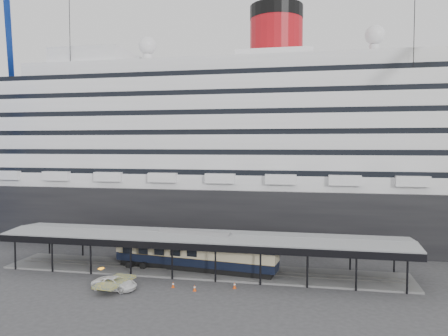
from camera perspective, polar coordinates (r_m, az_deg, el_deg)
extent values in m
plane|color=#343436|center=(57.58, -4.23, -14.71)|extent=(200.00, 200.00, 0.00)
cube|color=black|center=(87.01, 1.42, -5.27)|extent=(130.00, 30.00, 10.00)
cylinder|color=#A90D15|center=(87.40, 6.83, 16.13)|extent=(10.00, 10.00, 9.00)
cylinder|color=black|center=(88.74, 6.86, 19.44)|extent=(10.10, 10.10, 2.50)
sphere|color=silver|center=(93.14, -9.95, 15.47)|extent=(3.60, 3.60, 3.60)
sphere|color=silver|center=(87.94, 19.10, 16.11)|extent=(3.60, 3.60, 3.60)
cube|color=slate|center=(62.17, -2.96, -13.25)|extent=(56.00, 8.00, 0.24)
cube|color=slate|center=(61.45, -3.13, -13.29)|extent=(54.00, 0.08, 0.10)
cube|color=slate|center=(62.79, -2.80, -12.93)|extent=(54.00, 0.08, 0.10)
cube|color=black|center=(56.85, -4.11, -10.29)|extent=(56.00, 0.18, 0.90)
cube|color=black|center=(65.37, -2.00, -8.53)|extent=(56.00, 0.18, 0.90)
cube|color=slate|center=(60.94, -2.98, -8.68)|extent=(56.00, 9.00, 0.24)
cube|color=blue|center=(89.05, -26.39, 16.79)|extent=(12.92, 17.86, 16.80)
cylinder|color=black|center=(86.78, -19.32, 6.86)|extent=(0.12, 0.12, 47.21)
cylinder|color=black|center=(74.97, 23.40, 7.42)|extent=(0.12, 0.12, 47.21)
imported|color=white|center=(56.28, -14.07, -14.40)|extent=(5.77, 3.23, 1.53)
cube|color=black|center=(62.26, -3.84, -12.75)|extent=(22.34, 5.46, 0.74)
cube|color=black|center=(62.01, -3.84, -11.91)|extent=(23.45, 6.02, 1.16)
cube|color=beige|center=(61.70, -3.85, -10.77)|extent=(23.45, 6.06, 1.37)
cube|color=black|center=(61.49, -3.85, -9.96)|extent=(23.45, 6.02, 0.42)
cube|color=#E6480C|center=(54.53, -3.86, -15.72)|extent=(0.45, 0.45, 0.03)
cone|color=#E6480C|center=(54.41, -3.86, -15.34)|extent=(0.38, 0.38, 0.75)
cylinder|color=white|center=(54.39, -3.86, -15.26)|extent=(0.24, 0.24, 0.15)
cube|color=#D1430B|center=(55.98, -6.67, -15.23)|extent=(0.41, 0.41, 0.03)
cone|color=#D1430B|center=(55.87, -6.67, -14.87)|extent=(0.35, 0.35, 0.73)
cylinder|color=white|center=(55.85, -6.67, -14.80)|extent=(0.23, 0.23, 0.14)
cube|color=#D2420B|center=(55.36, 1.39, -15.42)|extent=(0.45, 0.45, 0.03)
cone|color=#D2420B|center=(55.24, 1.39, -15.04)|extent=(0.38, 0.38, 0.77)
cylinder|color=white|center=(55.21, 1.39, -14.96)|extent=(0.25, 0.25, 0.15)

